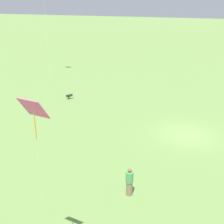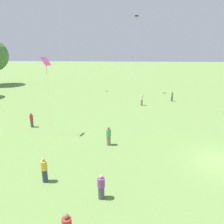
{
  "view_description": "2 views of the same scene",
  "coord_description": "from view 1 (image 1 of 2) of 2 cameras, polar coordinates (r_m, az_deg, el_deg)",
  "views": [
    {
      "loc": [
        -0.34,
        24.87,
        11.56
      ],
      "look_at": [
        4.31,
        8.26,
        4.77
      ],
      "focal_mm": 50.0,
      "sensor_mm": 36.0,
      "label": 1
    },
    {
      "loc": [
        -16.1,
        7.96,
        9.06
      ],
      "look_at": [
        2.46,
        9.1,
        3.43
      ],
      "focal_mm": 35.0,
      "sensor_mm": 36.0,
      "label": 2
    }
  ],
  "objects": [
    {
      "name": "dog_0",
      "position": [
        35.54,
        -7.79,
        3.0
      ],
      "size": [
        0.68,
        0.69,
        0.58
      ],
      "rotation": [
        0.0,
        0.0,
        2.36
      ],
      "color": "black",
      "rests_on": "ground_plane"
    },
    {
      "name": "ground_plane",
      "position": [
        27.42,
        13.49,
        -4.08
      ],
      "size": [
        240.0,
        240.0,
        0.0
      ],
      "primitive_type": "plane",
      "color": "#6B8E47"
    },
    {
      "name": "person_6",
      "position": [
        19.02,
        3.2,
        -12.66
      ],
      "size": [
        0.6,
        0.6,
        1.82
      ],
      "rotation": [
        0.0,
        0.0,
        1.99
      ],
      "color": "#847056",
      "rests_on": "ground_plane"
    },
    {
      "name": "kite_7",
      "position": [
        11.42,
        -14.07,
        -0.28
      ],
      "size": [
        1.09,
        0.79,
        8.06
      ],
      "rotation": [
        0.0,
        0.0,
        5.28
      ],
      "color": "#E54C99",
      "rests_on": "ground_plane"
    }
  ]
}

